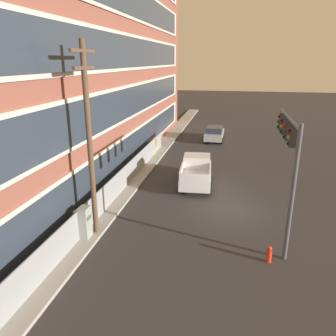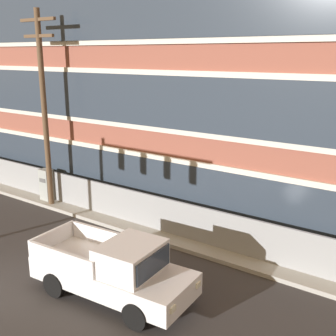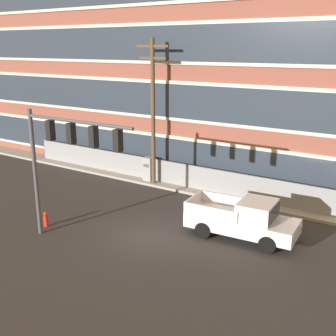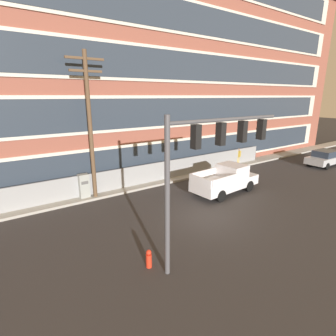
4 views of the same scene
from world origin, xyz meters
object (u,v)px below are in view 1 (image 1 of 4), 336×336
utility_pole_near_corner (89,136)px  pedestrian_near_cabinet (155,145)px  pickup_truck_white (196,171)px  traffic_signal_mast (289,148)px  pedestrian_by_fence (77,224)px  fire_hydrant (269,254)px  electrical_cabinet (85,224)px  sedan_silver (214,133)px

utility_pole_near_corner → pedestrian_near_cabinet: 15.48m
pickup_truck_white → pedestrian_near_cabinet: 8.22m
traffic_signal_mast → utility_pole_near_corner: size_ratio=0.65×
utility_pole_near_corner → pedestrian_by_fence: bearing=145.1°
fire_hydrant → pedestrian_near_cabinet: bearing=29.7°
utility_pole_near_corner → electrical_cabinet: 4.31m
traffic_signal_mast → pedestrian_by_fence: 10.68m
utility_pole_near_corner → electrical_cabinet: (-0.63, 0.28, -4.25)m
traffic_signal_mast → sedan_silver: traffic_signal_mast is taller
sedan_silver → utility_pole_near_corner: bearing=168.2°
sedan_silver → fire_hydrant: bearing=-170.4°
pedestrian_near_cabinet → fire_hydrant: size_ratio=2.17×
electrical_cabinet → fire_hydrant: size_ratio=2.25×
utility_pole_near_corner → fire_hydrant: 9.70m
traffic_signal_mast → pedestrian_near_cabinet: traffic_signal_mast is taller
traffic_signal_mast → pedestrian_near_cabinet: bearing=36.1°
traffic_signal_mast → electrical_cabinet: traffic_signal_mast is taller
electrical_cabinet → pedestrian_near_cabinet: electrical_cabinet is taller
pedestrian_by_fence → traffic_signal_mast: bearing=-75.6°
pickup_truck_white → fire_hydrant: size_ratio=6.90×
traffic_signal_mast → electrical_cabinet: size_ratio=3.49×
utility_pole_near_corner → pedestrian_by_fence: utility_pole_near_corner is taller
pickup_truck_white → electrical_cabinet: bearing=153.2°
traffic_signal_mast → fire_hydrant: traffic_signal_mast is taller
utility_pole_near_corner → sedan_silver: bearing=-11.8°
utility_pole_near_corner → pedestrian_near_cabinet: bearing=2.0°
pickup_truck_white → electrical_cabinet: 9.85m
utility_pole_near_corner → pedestrian_by_fence: size_ratio=5.54×
pickup_truck_white → pedestrian_by_fence: size_ratio=3.18×
pickup_truck_white → sedan_silver: size_ratio=1.17×
pickup_truck_white → utility_pole_near_corner: bearing=153.0°
traffic_signal_mast → pickup_truck_white: 8.97m
traffic_signal_mast → sedan_silver: 21.06m
sedan_silver → utility_pole_near_corner: utility_pole_near_corner is taller
pickup_truck_white → sedan_silver: (13.69, -0.41, -0.14)m
sedan_silver → electrical_cabinet: (-22.48, 4.86, 0.08)m
pickup_truck_white → utility_pole_near_corner: 10.08m
pedestrian_near_cabinet → pedestrian_by_fence: bearing=179.7°
sedan_silver → pedestrian_near_cabinet: (-6.94, 5.11, 0.17)m
utility_pole_near_corner → electrical_cabinet: size_ratio=5.33×
pedestrian_near_cabinet → pedestrian_by_fence: same height
pickup_truck_white → fire_hydrant: pickup_truck_white is taller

